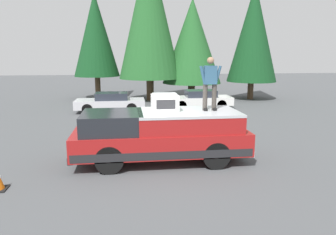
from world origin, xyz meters
The scene contains 10 objects.
ground_plane centered at (0.00, 0.00, 0.00)m, with size 90.00×90.00×0.00m, color #4C4F51.
pickup_truck centered at (0.06, -0.06, 0.87)m, with size 2.01×5.54×1.65m.
compressor_unit centered at (0.14, -0.20, 1.93)m, with size 0.65×0.84×0.56m.
person_on_truck_bed centered at (0.10, -1.65, 2.55)m, with size 0.29×0.72×1.69m.
parked_car_white centered at (10.09, -3.60, 0.58)m, with size 1.64×4.10×1.16m.
parked_car_silver centered at (9.51, 2.00, 0.58)m, with size 1.64×4.10×1.16m.
conifer_far_left centered at (13.77, -8.44, 4.94)m, with size 3.71×3.71×8.55m.
conifer_left centered at (14.33, -3.92, 4.34)m, with size 4.44×4.44×7.47m.
conifer_center_left centered at (14.16, -0.73, 6.37)m, with size 4.52×4.52×11.13m.
conifer_center_right centered at (15.71, 3.26, 4.85)m, with size 3.47×3.47×8.00m.
Camera 1 is at (-9.82, 0.96, 3.44)m, focal length 34.23 mm.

